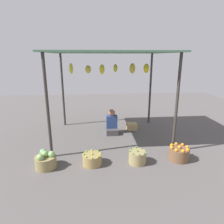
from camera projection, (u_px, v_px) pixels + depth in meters
name	position (u px, v px, depth m)	size (l,w,h in m)	color
ground_plane	(110.00, 136.00, 6.06)	(14.00, 14.00, 0.00)	#585352
market_stall_structure	(110.00, 59.00, 5.44)	(3.35, 2.61, 2.50)	#38332D
vendor_person	(112.00, 124.00, 6.20)	(0.36, 0.44, 0.78)	#474144
basket_cabbages	(46.00, 161.00, 4.30)	(0.46, 0.46, 0.40)	olive
basket_limes	(92.00, 159.00, 4.43)	(0.43, 0.43, 0.29)	#997F4A
basket_green_chilies	(137.00, 157.00, 4.49)	(0.40, 0.40, 0.32)	#978456
basket_oranges	(179.00, 153.00, 4.63)	(0.47, 0.47, 0.36)	brown
wooden_crate_near_vendor	(132.00, 126.00, 6.56)	(0.34, 0.30, 0.21)	tan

